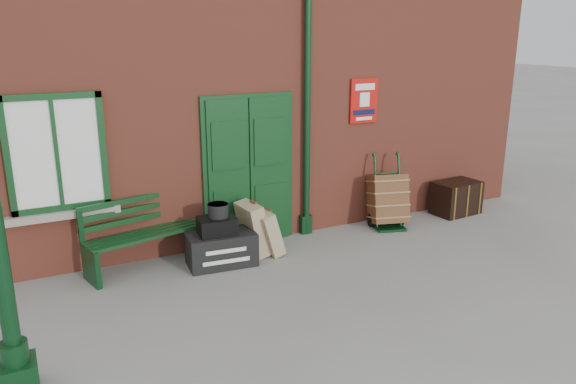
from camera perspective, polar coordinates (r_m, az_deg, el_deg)
ground at (r=7.57m, az=2.65°, el=-8.35°), size 80.00×80.00×0.00m
station_building at (r=10.12m, az=-7.06°, el=10.54°), size 10.30×4.30×4.36m
bench at (r=7.88m, az=-14.49°, el=-3.91°), size 1.69×0.86×1.00m
houdini_trunk at (r=7.82m, az=-6.77°, el=-5.76°), size 0.97×0.60×0.46m
strongbox at (r=7.68m, az=-7.20°, el=-3.43°), size 0.54×0.42×0.23m
hatbox at (r=7.65m, az=-7.12°, el=-1.86°), size 0.30×0.30×0.18m
suitcase_back at (r=8.10m, az=-3.61°, el=-3.72°), size 0.39×0.56×0.77m
suitcase_front at (r=8.10m, az=-2.15°, el=-4.10°), size 0.41×0.51×0.67m
porter_trolley at (r=9.32m, az=10.11°, el=-0.79°), size 0.72×0.75×1.19m
dark_trunk at (r=10.31m, az=16.70°, el=-0.55°), size 0.84×0.58×0.58m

